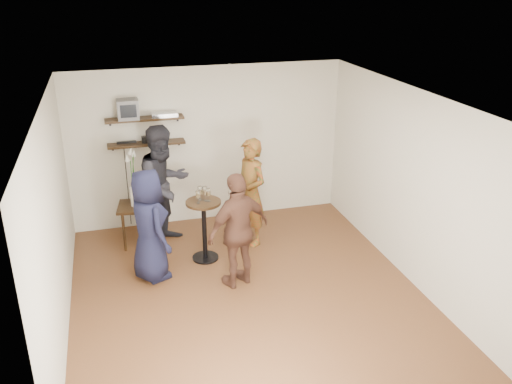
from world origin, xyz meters
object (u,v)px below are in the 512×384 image
at_px(dvd_deck, 164,114).
at_px(person_dark, 164,185).
at_px(person_brown, 239,230).
at_px(radio, 149,139).
at_px(person_plaid, 251,192).
at_px(person_navy, 149,225).
at_px(drinks_table, 204,222).
at_px(crt_monitor, 128,109).
at_px(side_table, 136,211).

distance_m(dvd_deck, person_dark, 1.12).
bearing_deg(person_brown, person_dark, -84.38).
height_order(radio, person_plaid, person_plaid).
bearing_deg(dvd_deck, person_dark, -102.93).
bearing_deg(person_plaid, person_navy, -91.14).
distance_m(dvd_deck, person_plaid, 1.82).
bearing_deg(drinks_table, person_brown, -68.15).
bearing_deg(radio, crt_monitor, 180.00).
relative_size(person_dark, person_navy, 1.19).
xyz_separation_m(radio, person_dark, (0.14, -0.57, -0.58)).
distance_m(dvd_deck, radio, 0.46).
relative_size(crt_monitor, radio, 1.45).
bearing_deg(person_dark, crt_monitor, 92.68).
bearing_deg(side_table, person_brown, -52.02).
xyz_separation_m(person_navy, person_brown, (1.12, -0.49, 0.01)).
height_order(dvd_deck, side_table, dvd_deck).
distance_m(crt_monitor, person_dark, 1.29).
height_order(side_table, person_plaid, person_plaid).
bearing_deg(person_dark, radio, 70.20).
distance_m(crt_monitor, radio, 0.57).
bearing_deg(person_dark, person_brown, -95.62).
height_order(person_plaid, person_navy, person_plaid).
height_order(drinks_table, person_dark, person_dark).
bearing_deg(person_dark, drinks_table, -90.00).
distance_m(person_navy, person_brown, 1.22).
relative_size(crt_monitor, person_plaid, 0.19).
relative_size(dvd_deck, radio, 1.82).
distance_m(dvd_deck, side_table, 1.57).
height_order(dvd_deck, person_dark, dvd_deck).
relative_size(person_navy, person_brown, 0.99).
xyz_separation_m(dvd_deck, radio, (-0.27, 0.00, -0.38)).
bearing_deg(side_table, drinks_table, -40.58).
height_order(crt_monitor, person_navy, crt_monitor).
xyz_separation_m(radio, drinks_table, (0.60, -1.29, -0.92)).
bearing_deg(dvd_deck, person_brown, -72.55).
height_order(radio, person_brown, person_brown).
relative_size(radio, person_navy, 0.14).
relative_size(dvd_deck, person_plaid, 0.24).
bearing_deg(person_navy, crt_monitor, -18.16).
bearing_deg(person_plaid, person_dark, -130.11).
distance_m(drinks_table, person_brown, 0.88).
distance_m(side_table, person_dark, 0.61).
relative_size(person_dark, person_brown, 1.18).
relative_size(dvd_deck, drinks_table, 0.43).
height_order(person_dark, person_brown, person_dark).
distance_m(side_table, person_brown, 2.02).
bearing_deg(side_table, person_plaid, -14.58).
bearing_deg(person_brown, crt_monitor, -81.95).
distance_m(crt_monitor, side_table, 1.57).
height_order(radio, person_navy, person_navy).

